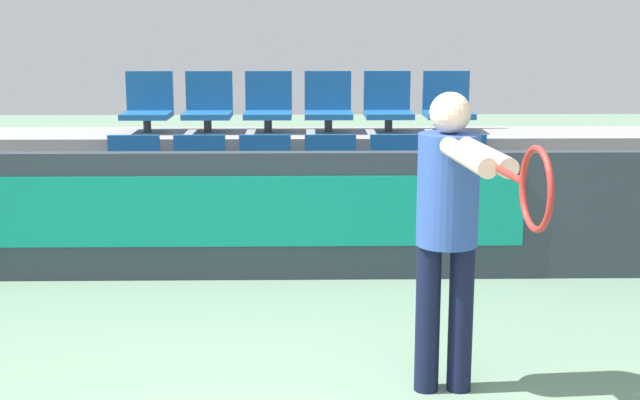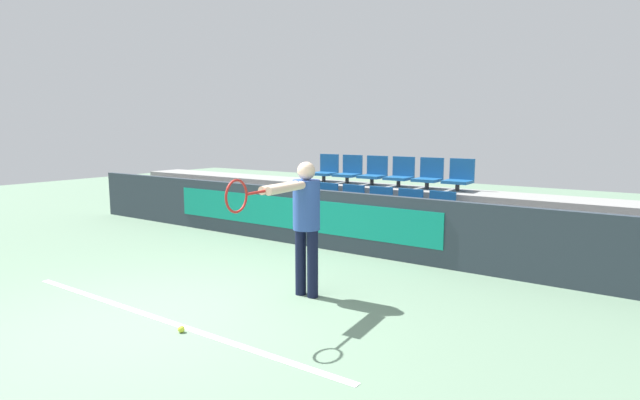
{
  "view_description": "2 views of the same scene",
  "coord_description": "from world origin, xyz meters",
  "px_view_note": "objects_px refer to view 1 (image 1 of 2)",
  "views": [
    {
      "loc": [
        0.06,
        -2.94,
        1.97
      ],
      "look_at": [
        0.15,
        2.48,
        0.84
      ],
      "focal_mm": 50.0,
      "sensor_mm": 36.0,
      "label": 1
    },
    {
      "loc": [
        4.17,
        -3.09,
        1.96
      ],
      "look_at": [
        0.52,
        2.18,
        1.05
      ],
      "focal_mm": 28.0,
      "sensor_mm": 36.0,
      "label": 2
    }
  ],
  "objects_px": {
    "stadium_chair_8": "(268,106)",
    "stadium_chair_11": "(448,106)",
    "stadium_chair_4": "(397,174)",
    "stadium_chair_6": "(148,106)",
    "stadium_chair_10": "(388,106)",
    "tennis_player": "(451,214)",
    "stadium_chair_1": "(198,174)",
    "stadium_chair_2": "(265,174)",
    "stadium_chair_9": "(328,106)",
    "stadium_chair_7": "(208,106)",
    "stadium_chair_5": "(462,173)",
    "stadium_chair_0": "(132,174)",
    "stadium_chair_3": "(331,174)"
  },
  "relations": [
    {
      "from": "stadium_chair_2",
      "to": "stadium_chair_1",
      "type": "bearing_deg",
      "value": 180.0
    },
    {
      "from": "stadium_chair_5",
      "to": "stadium_chair_11",
      "type": "height_order",
      "value": "stadium_chair_11"
    },
    {
      "from": "stadium_chair_0",
      "to": "stadium_chair_5",
      "type": "distance_m",
      "value": 2.7
    },
    {
      "from": "stadium_chair_2",
      "to": "stadium_chair_6",
      "type": "xyz_separation_m",
      "value": [
        -1.08,
        0.86,
        0.47
      ]
    },
    {
      "from": "stadium_chair_4",
      "to": "stadium_chair_6",
      "type": "xyz_separation_m",
      "value": [
        -2.16,
        0.86,
        0.47
      ]
    },
    {
      "from": "stadium_chair_6",
      "to": "stadium_chair_10",
      "type": "relative_size",
      "value": 1.0
    },
    {
      "from": "stadium_chair_9",
      "to": "stadium_chair_7",
      "type": "bearing_deg",
      "value": 180.0
    },
    {
      "from": "stadium_chair_6",
      "to": "tennis_player",
      "type": "xyz_separation_m",
      "value": [
        2.15,
        -3.65,
        -0.18
      ]
    },
    {
      "from": "stadium_chair_5",
      "to": "tennis_player",
      "type": "bearing_deg",
      "value": -101.18
    },
    {
      "from": "stadium_chair_8",
      "to": "stadium_chair_11",
      "type": "relative_size",
      "value": 1.0
    },
    {
      "from": "stadium_chair_8",
      "to": "stadium_chair_9",
      "type": "distance_m",
      "value": 0.54
    },
    {
      "from": "stadium_chair_5",
      "to": "stadium_chair_10",
      "type": "height_order",
      "value": "stadium_chair_10"
    },
    {
      "from": "stadium_chair_9",
      "to": "stadium_chair_6",
      "type": "bearing_deg",
      "value": 180.0
    },
    {
      "from": "stadium_chair_9",
      "to": "tennis_player",
      "type": "height_order",
      "value": "tennis_player"
    },
    {
      "from": "stadium_chair_9",
      "to": "stadium_chair_3",
      "type": "bearing_deg",
      "value": -90.0
    },
    {
      "from": "stadium_chair_6",
      "to": "stadium_chair_7",
      "type": "height_order",
      "value": "same"
    },
    {
      "from": "stadium_chair_8",
      "to": "stadium_chair_11",
      "type": "bearing_deg",
      "value": 0.0
    },
    {
      "from": "stadium_chair_11",
      "to": "stadium_chair_5",
      "type": "bearing_deg",
      "value": -90.0
    },
    {
      "from": "stadium_chair_1",
      "to": "stadium_chair_7",
      "type": "bearing_deg",
      "value": 90.0
    },
    {
      "from": "stadium_chair_6",
      "to": "stadium_chair_10",
      "type": "height_order",
      "value": "same"
    },
    {
      "from": "stadium_chair_7",
      "to": "stadium_chair_10",
      "type": "distance_m",
      "value": 1.62
    },
    {
      "from": "stadium_chair_10",
      "to": "stadium_chair_1",
      "type": "bearing_deg",
      "value": -152.15
    },
    {
      "from": "stadium_chair_0",
      "to": "stadium_chair_6",
      "type": "height_order",
      "value": "stadium_chair_6"
    },
    {
      "from": "stadium_chair_10",
      "to": "stadium_chair_2",
      "type": "bearing_deg",
      "value": -141.6
    },
    {
      "from": "stadium_chair_2",
      "to": "stadium_chair_7",
      "type": "height_order",
      "value": "stadium_chair_7"
    },
    {
      "from": "stadium_chair_1",
      "to": "stadium_chair_2",
      "type": "height_order",
      "value": "same"
    },
    {
      "from": "stadium_chair_0",
      "to": "stadium_chair_4",
      "type": "height_order",
      "value": "same"
    },
    {
      "from": "stadium_chair_1",
      "to": "stadium_chair_11",
      "type": "distance_m",
      "value": 2.37
    },
    {
      "from": "stadium_chair_7",
      "to": "stadium_chair_11",
      "type": "distance_m",
      "value": 2.16
    },
    {
      "from": "stadium_chair_2",
      "to": "stadium_chair_8",
      "type": "height_order",
      "value": "stadium_chair_8"
    },
    {
      "from": "stadium_chair_0",
      "to": "stadium_chair_4",
      "type": "distance_m",
      "value": 2.16
    },
    {
      "from": "stadium_chair_2",
      "to": "tennis_player",
      "type": "xyz_separation_m",
      "value": [
        1.07,
        -2.8,
        0.29
      ]
    },
    {
      "from": "stadium_chair_1",
      "to": "stadium_chair_2",
      "type": "bearing_deg",
      "value": 0.0
    },
    {
      "from": "stadium_chair_5",
      "to": "stadium_chair_7",
      "type": "xyz_separation_m",
      "value": [
        -2.16,
        0.86,
        0.47
      ]
    },
    {
      "from": "stadium_chair_5",
      "to": "stadium_chair_10",
      "type": "bearing_deg",
      "value": 122.25
    },
    {
      "from": "stadium_chair_3",
      "to": "stadium_chair_7",
      "type": "height_order",
      "value": "stadium_chair_7"
    },
    {
      "from": "stadium_chair_5",
      "to": "stadium_chair_6",
      "type": "xyz_separation_m",
      "value": [
        -2.7,
        0.86,
        0.47
      ]
    },
    {
      "from": "stadium_chair_4",
      "to": "stadium_chair_8",
      "type": "height_order",
      "value": "stadium_chair_8"
    },
    {
      "from": "stadium_chair_11",
      "to": "stadium_chair_4",
      "type": "bearing_deg",
      "value": -122.25
    },
    {
      "from": "stadium_chair_2",
      "to": "stadium_chair_3",
      "type": "bearing_deg",
      "value": 0.0
    },
    {
      "from": "stadium_chair_2",
      "to": "stadium_chair_7",
      "type": "relative_size",
      "value": 1.0
    },
    {
      "from": "stadium_chair_3",
      "to": "stadium_chair_6",
      "type": "bearing_deg",
      "value": 152.15
    },
    {
      "from": "stadium_chair_4",
      "to": "stadium_chair_11",
      "type": "bearing_deg",
      "value": 57.75
    },
    {
      "from": "stadium_chair_8",
      "to": "tennis_player",
      "type": "bearing_deg",
      "value": -73.69
    },
    {
      "from": "stadium_chair_0",
      "to": "stadium_chair_4",
      "type": "relative_size",
      "value": 1.0
    },
    {
      "from": "stadium_chair_2",
      "to": "stadium_chair_9",
      "type": "xyz_separation_m",
      "value": [
        0.54,
        0.86,
        0.47
      ]
    },
    {
      "from": "stadium_chair_8",
      "to": "stadium_chair_9",
      "type": "relative_size",
      "value": 1.0
    },
    {
      "from": "stadium_chair_7",
      "to": "stadium_chair_9",
      "type": "height_order",
      "value": "same"
    },
    {
      "from": "stadium_chair_4",
      "to": "stadium_chair_5",
      "type": "relative_size",
      "value": 1.0
    },
    {
      "from": "stadium_chair_2",
      "to": "stadium_chair_5",
      "type": "height_order",
      "value": "same"
    }
  ]
}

